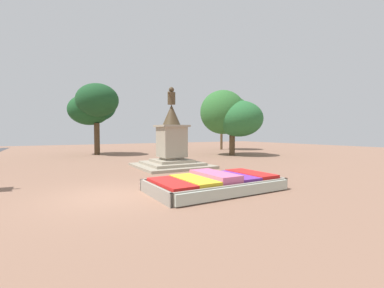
# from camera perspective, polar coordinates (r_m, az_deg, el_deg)

# --- Properties ---
(ground_plane) EXTENTS (83.93, 83.93, 0.00)m
(ground_plane) POSITION_cam_1_polar(r_m,az_deg,el_deg) (9.56, -17.86, -11.06)
(ground_plane) COLOR #8C6651
(flower_planter) EXTENTS (5.13, 2.89, 0.68)m
(flower_planter) POSITION_cam_1_polar(r_m,az_deg,el_deg) (10.06, 5.31, -8.68)
(flower_planter) COLOR #38281C
(flower_planter) RESTS_ON ground_plane
(statue_monument) EXTENTS (4.43, 4.43, 5.14)m
(statue_monument) POSITION_cam_1_polar(r_m,az_deg,el_deg) (16.63, -4.54, -0.72)
(statue_monument) COLOR gray
(statue_monument) RESTS_ON ground_plane
(park_tree_far_left) EXTENTS (4.69, 5.99, 6.97)m
(park_tree_far_left) POSITION_cam_1_polar(r_m,az_deg,el_deg) (27.76, -20.92, 8.02)
(park_tree_far_left) COLOR #4C3823
(park_tree_far_left) RESTS_ON ground_plane
(park_tree_behind_statue) EXTENTS (5.59, 5.69, 6.39)m
(park_tree_behind_statue) POSITION_cam_1_polar(r_m,az_deg,el_deg) (25.76, 8.60, 6.36)
(park_tree_behind_statue) COLOR brown
(park_tree_behind_statue) RESTS_ON ground_plane
(park_tree_far_right) EXTENTS (4.18, 4.55, 6.56)m
(park_tree_far_right) POSITION_cam_1_polar(r_m,az_deg,el_deg) (34.02, 8.30, 6.51)
(park_tree_far_right) COLOR brown
(park_tree_far_right) RESTS_ON ground_plane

